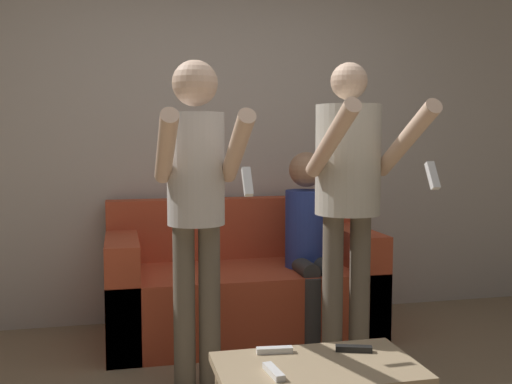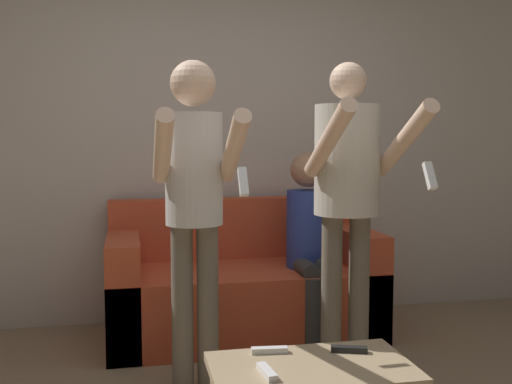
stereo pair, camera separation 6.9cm
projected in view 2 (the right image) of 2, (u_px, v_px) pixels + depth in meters
name	position (u px, v px, depth m)	size (l,w,h in m)	color
wall_back	(218.00, 131.00, 4.28)	(6.40, 0.06, 2.70)	beige
couch	(242.00, 288.00, 3.95)	(1.73, 0.84, 0.88)	#C64C2D
person_standing_left	(195.00, 191.00, 2.95)	(0.41, 0.65, 1.68)	#6B6051
person_standing_right	(348.00, 183.00, 3.11)	(0.46, 0.75, 1.69)	#6B6051
person_seated	(310.00, 236.00, 3.82)	(0.27, 0.51, 1.21)	#383838
coffee_table	(311.00, 377.00, 2.34)	(0.79, 0.46, 0.41)	tan
remote_near	(267.00, 372.00, 2.24)	(0.05, 0.15, 0.02)	white
remote_mid	(349.00, 349.00, 2.48)	(0.15, 0.08, 0.02)	black
remote_far	(269.00, 350.00, 2.47)	(0.15, 0.05, 0.02)	white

